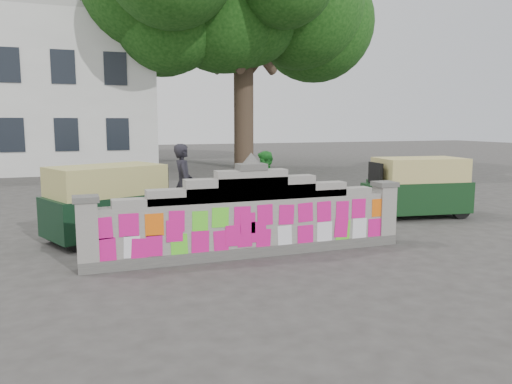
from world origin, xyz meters
The scene contains 8 objects.
ground centered at (0.00, 0.00, 0.00)m, with size 100.00×100.00×0.00m, color #383533.
parapet_wall centered at (0.00, -0.01, 0.75)m, with size 6.48×0.44×2.01m.
shade_tree centered at (6.00, 18.00, 8.94)m, with size 12.00×10.00×12.00m.
cyclist_bike centered at (-0.81, 2.39, 0.54)m, with size 0.72×2.07×1.09m, color black.
cyclist_rider centered at (-0.81, 2.39, 0.92)m, with size 0.67×0.44×1.85m, color black.
pedestrian centered at (1.58, 3.25, 0.92)m, with size 0.89×0.69×1.83m, color green.
rickshaw_left centered at (-2.45, 2.43, 0.85)m, with size 3.05×2.27×1.64m.
rickshaw_right centered at (5.64, 2.27, 0.84)m, with size 3.00×1.69×1.62m.
Camera 1 is at (-3.20, -8.92, 2.58)m, focal length 35.00 mm.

